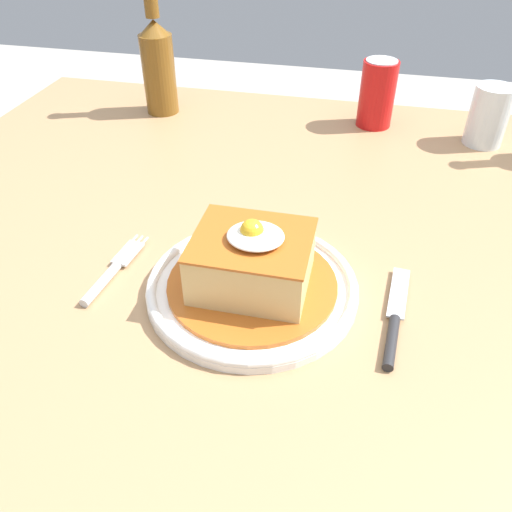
{
  "coord_description": "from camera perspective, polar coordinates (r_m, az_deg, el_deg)",
  "views": [
    {
      "loc": [
        0.07,
        -0.58,
        1.16
      ],
      "look_at": [
        -0.04,
        -0.11,
        0.78
      ],
      "focal_mm": 36.17,
      "sensor_mm": 36.0,
      "label": 1
    }
  ],
  "objects": [
    {
      "name": "beer_bottle_amber",
      "position": [
        1.08,
        -10.81,
        20.33
      ],
      "size": [
        0.06,
        0.06,
        0.27
      ],
      "color": "brown",
      "rests_on": "dining_table"
    },
    {
      "name": "sandwich_meal",
      "position": [
        0.6,
        -0.41,
        -0.91
      ],
      "size": [
        0.2,
        0.2,
        0.09
      ],
      "color": "#B75B1E",
      "rests_on": "main_plate"
    },
    {
      "name": "main_plate",
      "position": [
        0.62,
        -0.41,
        -3.37
      ],
      "size": [
        0.25,
        0.25,
        0.02
      ],
      "color": "white",
      "rests_on": "dining_table"
    },
    {
      "name": "ground_plane",
      "position": [
        1.3,
        2.86,
        -25.36
      ],
      "size": [
        6.0,
        6.0,
        0.0
      ],
      "primitive_type": "plane",
      "color": "#B7B2A8"
    },
    {
      "name": "fork",
      "position": [
        0.67,
        -15.83,
        -1.86
      ],
      "size": [
        0.03,
        0.14,
        0.01
      ],
      "color": "silver",
      "rests_on": "dining_table"
    },
    {
      "name": "knife",
      "position": [
        0.59,
        14.98,
        -7.57
      ],
      "size": [
        0.03,
        0.17,
        0.01
      ],
      "color": "#262628",
      "rests_on": "dining_table"
    },
    {
      "name": "soda_can",
      "position": [
        1.04,
        13.26,
        17.07
      ],
      "size": [
        0.07,
        0.07,
        0.12
      ],
      "color": "red",
      "rests_on": "dining_table"
    },
    {
      "name": "dining_table",
      "position": [
        0.78,
        4.33,
        -3.54
      ],
      "size": [
        1.3,
        1.02,
        0.74
      ],
      "color": "#A87F56",
      "rests_on": "ground_plane"
    },
    {
      "name": "drinking_glass",
      "position": [
        1.03,
        24.22,
        13.58
      ],
      "size": [
        0.07,
        0.07,
        0.1
      ],
      "color": "silver",
      "rests_on": "dining_table"
    }
  ]
}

